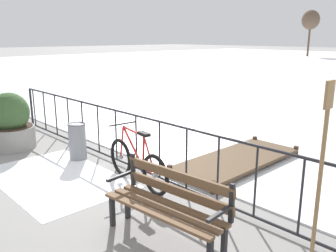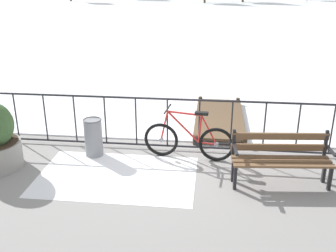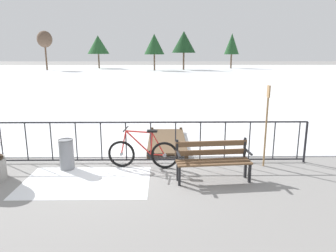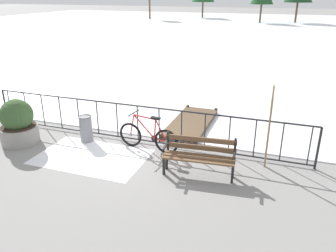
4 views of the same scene
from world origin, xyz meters
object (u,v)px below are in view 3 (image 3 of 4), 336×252
(bicycle_near_railing, at_px, (143,153))
(trash_bin, at_px, (67,154))
(park_bench, at_px, (213,157))
(oar_upright, at_px, (267,121))

(bicycle_near_railing, bearing_deg, trash_bin, -178.00)
(bicycle_near_railing, distance_m, trash_bin, 1.81)
(park_bench, height_order, trash_bin, park_bench)
(bicycle_near_railing, relative_size, oar_upright, 0.86)
(bicycle_near_railing, xyz_separation_m, trash_bin, (-1.81, -0.06, 0.00))
(bicycle_near_railing, height_order, trash_bin, bicycle_near_railing)
(park_bench, distance_m, trash_bin, 3.44)
(trash_bin, relative_size, oar_upright, 0.37)
(park_bench, relative_size, trash_bin, 2.24)
(bicycle_near_railing, distance_m, oar_upright, 3.05)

